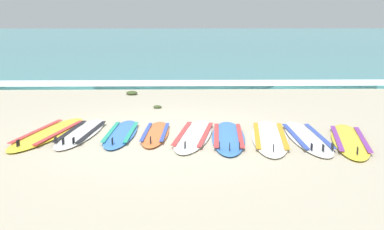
# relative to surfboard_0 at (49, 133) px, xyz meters

# --- Properties ---
(ground_plane) EXTENTS (80.00, 80.00, 0.00)m
(ground_plane) POSITION_rel_surfboard_0_xyz_m (2.28, -0.03, -0.04)
(ground_plane) COLOR #B7AD93
(sea) EXTENTS (80.00, 60.00, 0.10)m
(sea) POSITION_rel_surfboard_0_xyz_m (2.28, 35.30, 0.01)
(sea) COLOR teal
(sea) RESTS_ON ground
(wave_foam_strip) EXTENTS (80.00, 1.22, 0.11)m
(wave_foam_strip) POSITION_rel_surfboard_0_xyz_m (2.28, 5.91, 0.02)
(wave_foam_strip) COLOR white
(wave_foam_strip) RESTS_ON ground
(surfboard_0) EXTENTS (1.20, 2.66, 0.18)m
(surfboard_0) POSITION_rel_surfboard_0_xyz_m (0.00, 0.00, 0.00)
(surfboard_0) COLOR yellow
(surfboard_0) RESTS_ON ground
(surfboard_1) EXTENTS (0.84, 2.35, 0.18)m
(surfboard_1) POSITION_rel_surfboard_0_xyz_m (0.61, 0.00, 0.00)
(surfboard_1) COLOR white
(surfboard_1) RESTS_ON ground
(surfboard_2) EXTENTS (0.62, 2.16, 0.18)m
(surfboard_2) POSITION_rel_surfboard_0_xyz_m (1.37, -0.05, 0.00)
(surfboard_2) COLOR #3875CC
(surfboard_2) RESTS_ON ground
(surfboard_3) EXTENTS (0.58, 1.96, 0.18)m
(surfboard_3) POSITION_rel_surfboard_0_xyz_m (2.01, -0.07, 0.00)
(surfboard_3) COLOR orange
(surfboard_3) RESTS_ON ground
(surfboard_4) EXTENTS (1.03, 2.51, 0.18)m
(surfboard_4) POSITION_rel_surfboard_0_xyz_m (2.73, -0.20, 0.00)
(surfboard_4) COLOR white
(surfboard_4) RESTS_ON ground
(surfboard_5) EXTENTS (0.77, 2.42, 0.18)m
(surfboard_5) POSITION_rel_surfboard_0_xyz_m (3.35, -0.33, 0.00)
(surfboard_5) COLOR #3875CC
(surfboard_5) RESTS_ON ground
(surfboard_6) EXTENTS (0.97, 2.64, 0.18)m
(surfboard_6) POSITION_rel_surfboard_0_xyz_m (4.11, -0.34, 0.00)
(surfboard_6) COLOR white
(surfboard_6) RESTS_ON ground
(surfboard_7) EXTENTS (0.62, 2.46, 0.18)m
(surfboard_7) POSITION_rel_surfboard_0_xyz_m (4.78, -0.40, 0.00)
(surfboard_7) COLOR white
(surfboard_7) RESTS_ON ground
(surfboard_8) EXTENTS (1.14, 2.50, 0.18)m
(surfboard_8) POSITION_rel_surfboard_0_xyz_m (5.49, -0.60, 0.00)
(surfboard_8) COLOR yellow
(surfboard_8) RESTS_ON ground
(seaweed_clump_near_shoreline) EXTENTS (0.32, 0.26, 0.11)m
(seaweed_clump_near_shoreline) POSITION_rel_surfboard_0_xyz_m (1.08, 4.35, 0.02)
(seaweed_clump_near_shoreline) COLOR #384723
(seaweed_clump_near_shoreline) RESTS_ON ground
(seaweed_clump_mid_sand) EXTENTS (0.20, 0.16, 0.07)m
(seaweed_clump_mid_sand) POSITION_rel_surfboard_0_xyz_m (1.91, 2.47, -0.00)
(seaweed_clump_mid_sand) COLOR #384723
(seaweed_clump_mid_sand) RESTS_ON ground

